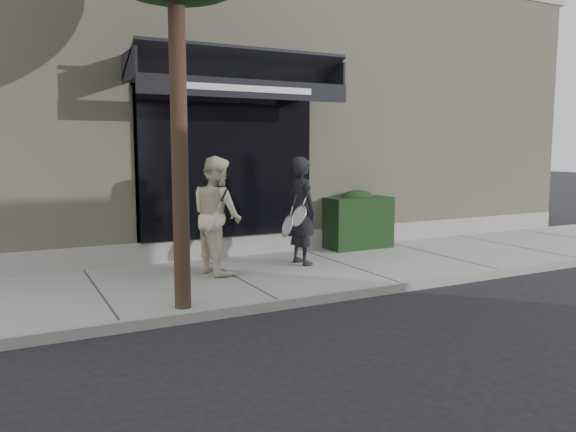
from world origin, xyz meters
TOP-DOWN VIEW (x-y plane):
  - ground at (0.00, 0.00)m, footprint 80.00×80.00m
  - sidewalk at (0.00, 0.00)m, footprint 20.00×3.00m
  - curb at (0.00, -1.55)m, footprint 20.00×0.10m
  - building_facade at (-0.01, 4.96)m, footprint 14.30×8.04m
  - hedge at (1.10, 1.25)m, footprint 1.30×0.70m
  - pedestrian_front at (-0.64, 0.35)m, footprint 0.78×0.83m
  - pedestrian_back at (-2.14, 0.35)m, footprint 0.82×0.98m

SIDE VIEW (x-z plane):
  - ground at x=0.00m, z-range 0.00..0.00m
  - sidewalk at x=0.00m, z-range 0.00..0.12m
  - curb at x=0.00m, z-range 0.00..0.14m
  - hedge at x=1.10m, z-range 0.09..1.23m
  - pedestrian_front at x=-0.64m, z-range 0.12..1.93m
  - pedestrian_back at x=-2.14m, z-range 0.12..1.95m
  - building_facade at x=-0.01m, z-range -0.08..5.56m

